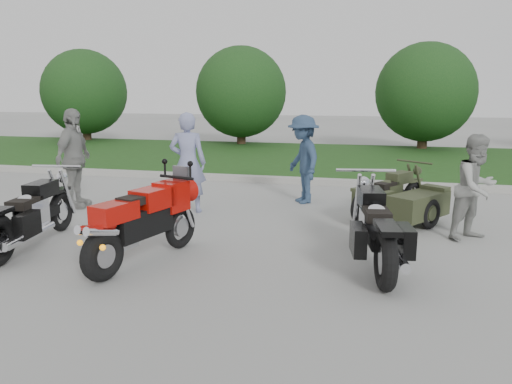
% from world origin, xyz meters
% --- Properties ---
extents(ground, '(80.00, 80.00, 0.00)m').
position_xyz_m(ground, '(0.00, 0.00, 0.00)').
color(ground, '#A2A29C').
rests_on(ground, ground).
extents(curb, '(60.00, 0.30, 0.15)m').
position_xyz_m(curb, '(0.00, 6.00, 0.07)').
color(curb, '#A19F97').
rests_on(curb, ground).
extents(grass_strip, '(60.00, 8.00, 0.14)m').
position_xyz_m(grass_strip, '(0.00, 10.15, 0.07)').
color(grass_strip, '#25581E').
rests_on(grass_strip, ground).
extents(tree_far_left, '(3.60, 3.60, 4.00)m').
position_xyz_m(tree_far_left, '(-10.00, 13.50, 2.19)').
color(tree_far_left, '#3F2B1C').
rests_on(tree_far_left, ground).
extents(tree_mid_left, '(3.60, 3.60, 4.00)m').
position_xyz_m(tree_mid_left, '(-3.00, 13.50, 2.19)').
color(tree_mid_left, '#3F2B1C').
rests_on(tree_mid_left, ground).
extents(tree_mid_right, '(3.60, 3.60, 4.00)m').
position_xyz_m(tree_mid_right, '(4.00, 13.50, 2.19)').
color(tree_mid_right, '#3F2B1C').
rests_on(tree_mid_right, ground).
extents(sportbike_red, '(0.80, 2.10, 1.02)m').
position_xyz_m(sportbike_red, '(-0.61, -0.23, 0.60)').
color(sportbike_red, black).
rests_on(sportbike_red, ground).
extents(cruiser_left, '(0.57, 2.37, 0.91)m').
position_xyz_m(cruiser_left, '(-2.51, -0.02, 0.47)').
color(cruiser_left, black).
rests_on(cruiser_left, ground).
extents(cruiser_right, '(0.68, 2.48, 0.96)m').
position_xyz_m(cruiser_right, '(2.38, 0.36, 0.49)').
color(cruiser_right, black).
rests_on(cruiser_right, ground).
extents(cruiser_sidecar, '(1.70, 1.96, 0.81)m').
position_xyz_m(cruiser_sidecar, '(2.87, 2.75, 0.38)').
color(cruiser_sidecar, black).
rests_on(cruiser_sidecar, ground).
extents(person_stripe, '(0.75, 0.55, 1.88)m').
position_xyz_m(person_stripe, '(-1.08, 2.66, 0.94)').
color(person_stripe, '#8288B1').
rests_on(person_stripe, ground).
extents(person_grey, '(1.00, 0.99, 1.63)m').
position_xyz_m(person_grey, '(3.85, 2.02, 0.81)').
color(person_grey, '#989993').
rests_on(person_grey, ground).
extents(person_denim, '(1.15, 1.34, 1.79)m').
position_xyz_m(person_denim, '(0.90, 3.96, 0.90)').
color(person_denim, navy).
rests_on(person_denim, ground).
extents(person_back, '(0.56, 1.17, 1.94)m').
position_xyz_m(person_back, '(-3.37, 2.49, 0.97)').
color(person_back, gray).
rests_on(person_back, ground).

